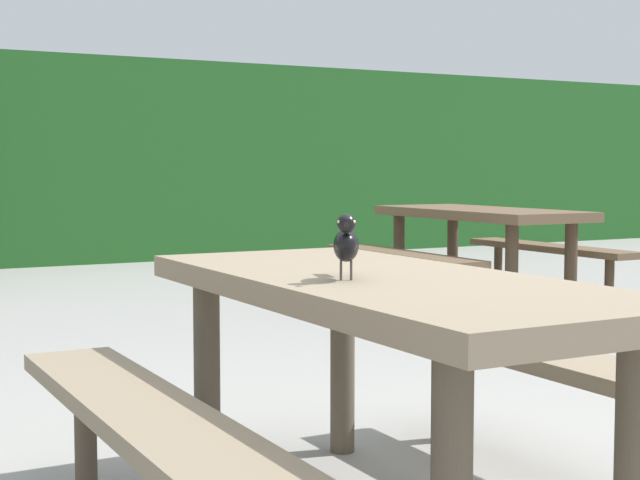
% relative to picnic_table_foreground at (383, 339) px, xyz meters
% --- Properties ---
extents(picnic_table_foreground, '(1.68, 1.80, 0.74)m').
position_rel_picnic_table_foreground_xyz_m(picnic_table_foreground, '(0.00, 0.00, 0.00)').
color(picnic_table_foreground, '#84725B').
rests_on(picnic_table_foreground, ground).
extents(bird_grackle, '(0.17, 0.26, 0.18)m').
position_rel_picnic_table_foreground_xyz_m(bird_grackle, '(-0.16, -0.06, 0.29)').
color(bird_grackle, black).
rests_on(bird_grackle, picnic_table_foreground).
extents(picnic_table_mid_left, '(1.69, 1.80, 0.74)m').
position_rel_picnic_table_foreground_xyz_m(picnic_table_mid_left, '(3.03, 3.45, 0.00)').
color(picnic_table_mid_left, brown).
rests_on(picnic_table_mid_left, ground).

